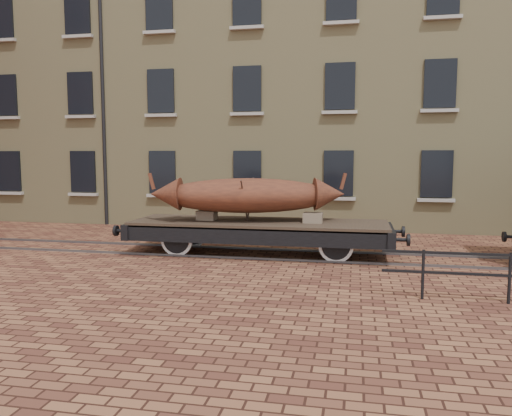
# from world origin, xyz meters

# --- Properties ---
(ground) EXTENTS (90.00, 90.00, 0.00)m
(ground) POSITION_xyz_m (0.00, 0.00, 0.00)
(ground) COLOR #522A1F
(warehouse_cream) EXTENTS (40.00, 10.19, 14.00)m
(warehouse_cream) POSITION_xyz_m (3.00, 9.99, 7.00)
(warehouse_cream) COLOR tan
(warehouse_cream) RESTS_ON ground
(rail_track) EXTENTS (30.00, 1.52, 0.06)m
(rail_track) POSITION_xyz_m (0.00, 0.00, 0.03)
(rail_track) COLOR #59595E
(rail_track) RESTS_ON ground
(flatcar_wagon) EXTENTS (8.26, 2.24, 1.25)m
(flatcar_wagon) POSITION_xyz_m (-1.08, -0.00, 0.78)
(flatcar_wagon) COLOR #403023
(flatcar_wagon) RESTS_ON ground
(iron_boat) EXTENTS (5.68, 2.49, 1.40)m
(iron_boat) POSITION_xyz_m (-1.41, 0.00, 1.72)
(iron_boat) COLOR brown
(iron_boat) RESTS_ON flatcar_wagon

